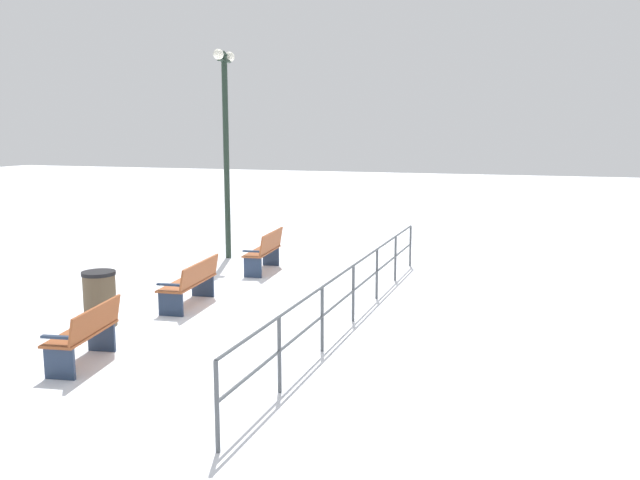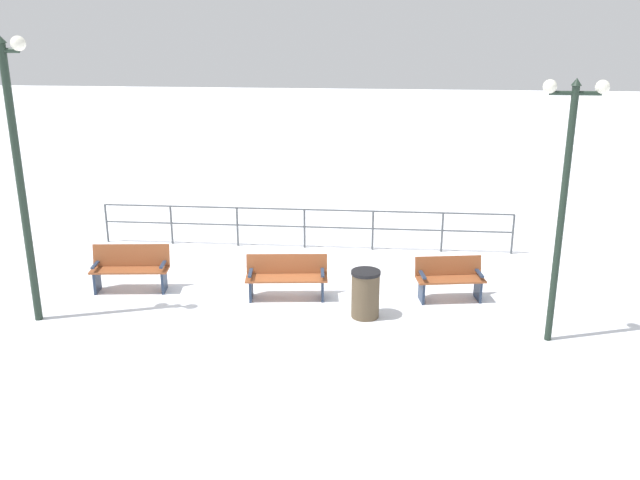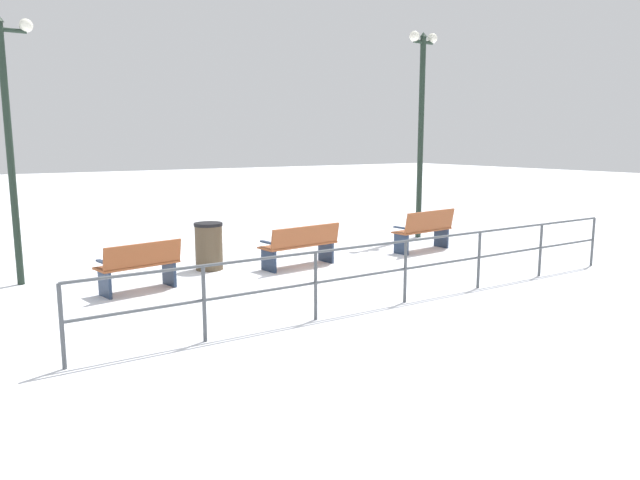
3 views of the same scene
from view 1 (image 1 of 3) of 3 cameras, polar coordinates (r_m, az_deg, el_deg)
name	(u,v)px [view 1 (image 1 of 3)]	position (r m, az deg, el deg)	size (l,w,h in m)	color
ground_plane	(192,306)	(12.78, -10.86, -5.54)	(80.00, 80.00, 0.00)	white
bench_nearest	(265,250)	(15.51, -4.67, -0.87)	(0.68, 1.63, 0.95)	brown
bench_second	(191,282)	(12.68, -10.90, -3.54)	(0.73, 1.70, 0.86)	brown
bench_third	(85,334)	(9.94, -19.32, -7.52)	(0.74, 1.42, 0.86)	brown
lamppost_near	(226,130)	(17.08, -8.02, 9.25)	(0.25, 0.85, 5.17)	#1E2D23
waterfront_railing	(353,284)	(11.43, 2.85, -3.72)	(0.05, 10.06, 1.00)	#4C5156
trash_bin	(100,298)	(11.80, -18.22, -4.75)	(0.56, 0.56, 0.93)	brown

